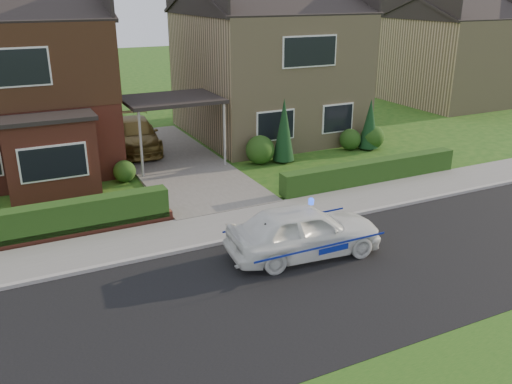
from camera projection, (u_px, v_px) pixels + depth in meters
ground at (314, 283)px, 13.40m from camera, size 120.00×120.00×0.00m
road at (314, 283)px, 13.40m from camera, size 60.00×6.00×0.02m
kerb at (259, 234)px, 15.95m from camera, size 60.00×0.16×0.12m
sidewalk at (244, 222)px, 16.83m from camera, size 60.00×2.00×0.10m
driveway at (175, 162)px, 22.63m from camera, size 3.80×12.00×0.12m
house_left at (6, 71)px, 21.38m from camera, size 7.50×9.53×7.25m
house_right at (266, 59)px, 26.28m from camera, size 7.50×8.06×7.25m
carport_link at (172, 101)px, 21.68m from camera, size 3.80×3.00×2.77m
dwarf_wall at (42, 238)px, 15.41m from camera, size 7.70×0.25×0.36m
hedge_left at (42, 242)px, 15.60m from camera, size 7.50×0.55×0.90m
hedge_right at (370, 184)px, 20.29m from camera, size 7.50×0.55×0.80m
shrub_left_mid at (81, 173)px, 19.34m from camera, size 1.32×1.32×1.32m
shrub_left_near at (125, 171)px, 20.34m from camera, size 0.84×0.84×0.84m
shrub_right_near at (260, 150)px, 22.41m from camera, size 1.20×1.20×1.20m
shrub_right_mid at (350, 139)px, 24.43m from camera, size 0.96×0.96×0.96m
shrub_right_far at (372, 137)px, 24.57m from camera, size 1.08×1.08×1.08m
conifer_a at (284, 132)px, 22.41m from camera, size 0.90×0.90×2.60m
conifer_b at (370, 126)px, 24.29m from camera, size 0.90×0.90×2.20m
neighbour_right at (451, 61)px, 34.18m from camera, size 6.50×7.00×5.20m
police_car at (304, 231)px, 14.59m from camera, size 3.88×4.36×1.60m
driveway_car at (135, 135)px, 23.96m from camera, size 2.51×4.88×1.35m
potted_plant_c at (148, 204)px, 17.28m from camera, size 0.48×0.48×0.79m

